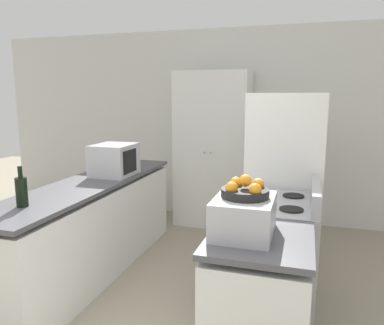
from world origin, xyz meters
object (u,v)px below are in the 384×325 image
(pantry_cabinet, at_px, (213,149))
(refrigerator, at_px, (284,184))
(stove, at_px, (273,256))
(microwave, at_px, (114,160))
(fruit_bowl, at_px, (245,190))
(toaster_oven, at_px, (244,216))
(wine_bottle, at_px, (22,191))

(pantry_cabinet, height_order, refrigerator, pantry_cabinet)
(pantry_cabinet, xyz_separation_m, stove, (0.98, -1.93, -0.55))
(stove, relative_size, microwave, 2.42)
(stove, height_order, fruit_bowl, fruit_bowl)
(microwave, relative_size, fruit_bowl, 1.58)
(toaster_oven, relative_size, fruit_bowl, 1.58)
(stove, height_order, microwave, microwave)
(refrigerator, relative_size, microwave, 3.93)
(refrigerator, bearing_deg, stove, -91.52)
(toaster_oven, bearing_deg, fruit_bowl, 77.94)
(pantry_cabinet, xyz_separation_m, fruit_bowl, (0.86, -2.67, 0.16))
(stove, xyz_separation_m, microwave, (-1.66, 0.51, 0.60))
(toaster_oven, bearing_deg, microwave, 140.54)
(toaster_oven, height_order, fruit_bowl, fruit_bowl)
(pantry_cabinet, bearing_deg, toaster_oven, -72.37)
(microwave, height_order, wine_bottle, microwave)
(microwave, xyz_separation_m, wine_bottle, (-0.10, -1.19, -0.04))
(microwave, bearing_deg, fruit_bowl, -39.12)
(microwave, bearing_deg, stove, -17.17)
(microwave, relative_size, toaster_oven, 1.00)
(pantry_cabinet, bearing_deg, fruit_bowl, -72.23)
(pantry_cabinet, distance_m, toaster_oven, 2.82)
(refrigerator, xyz_separation_m, toaster_oven, (-0.14, -1.56, 0.15))
(fruit_bowl, bearing_deg, stove, 80.76)
(fruit_bowl, bearing_deg, wine_bottle, 178.00)
(refrigerator, relative_size, toaster_oven, 3.94)
(wine_bottle, xyz_separation_m, toaster_oven, (1.64, -0.07, -0.01))
(pantry_cabinet, relative_size, toaster_oven, 4.59)
(pantry_cabinet, distance_m, fruit_bowl, 2.81)
(pantry_cabinet, bearing_deg, microwave, -115.68)
(wine_bottle, bearing_deg, microwave, 85.04)
(wine_bottle, bearing_deg, fruit_bowl, -2.00)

